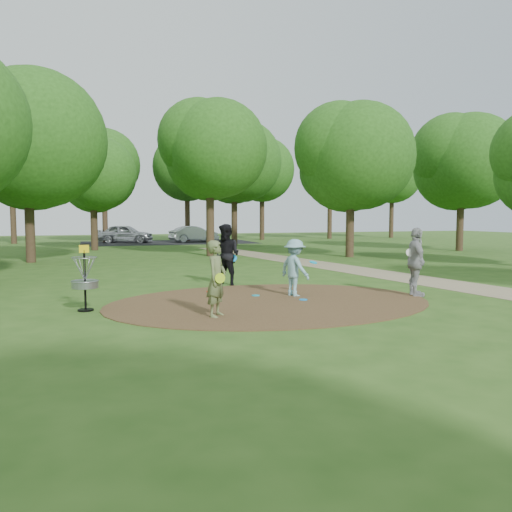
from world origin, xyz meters
name	(u,v)px	position (x,y,z in m)	size (l,w,h in m)	color
ground	(271,302)	(0.00, 0.00, 0.00)	(100.00, 100.00, 0.00)	#2D5119
dirt_clearing	(271,302)	(0.00, 0.00, 0.01)	(8.40, 8.40, 0.02)	#47301C
footpath	(432,282)	(6.50, 2.00, 0.01)	(2.00, 40.00, 0.01)	#8C7A5B
parking_lot	(169,242)	(2.00, 30.00, 0.00)	(14.00, 8.00, 0.01)	black
player_observer_with_disc	(217,279)	(-1.77, -1.36, 0.84)	(0.69, 0.73, 1.68)	#5E6A3D
player_throwing_with_disc	(295,268)	(0.95, 0.69, 0.79)	(1.18, 1.16, 1.58)	#7CAFB9
player_walking_with_disc	(227,255)	(-0.25, 3.39, 0.98)	(1.17, 1.20, 1.95)	black
player_waiting_with_disc	(416,262)	(4.12, -0.34, 0.95)	(0.77, 1.20, 1.89)	#9B9B9E
disc_ground_cyan	(256,295)	(-0.07, 1.01, 0.03)	(0.22, 0.22, 0.02)	#18A1C0
disc_ground_blue	(303,300)	(0.88, -0.04, 0.03)	(0.22, 0.22, 0.02)	#0D89E8
disc_ground_red	(210,292)	(-1.10, 2.10, 0.03)	(0.22, 0.22, 0.02)	red
car_left	(126,234)	(-1.43, 30.56, 0.75)	(1.78, 4.42, 1.51)	#A9ABB1
car_right	(194,234)	(4.18, 30.10, 0.68)	(1.43, 4.10, 1.35)	#ACAEB4
disc_golf_basket	(85,274)	(-4.50, 0.30, 0.87)	(0.63, 0.63, 1.54)	black
tree_ring	(220,146)	(1.09, 9.21, 5.22)	(37.71, 45.86, 9.08)	#332316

